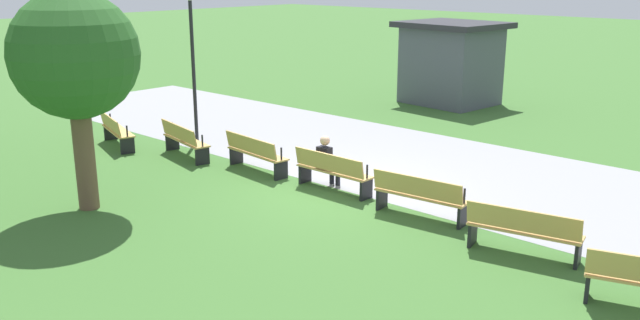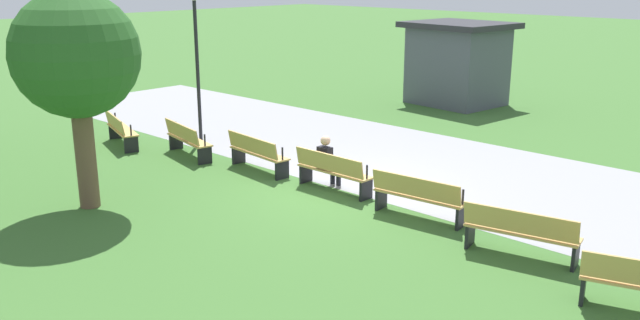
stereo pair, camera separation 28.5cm
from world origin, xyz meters
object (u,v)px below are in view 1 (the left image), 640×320
Objects in this scene: bench_1 at (184,139)px; bench_3 at (332,170)px; bench_0 at (115,130)px; tree_2 at (75,57)px; bench_4 at (420,195)px; bench_2 at (255,153)px; bench_5 at (524,230)px; lamp_post at (192,38)px; kiosk at (451,62)px; person_seated at (327,160)px.

bench_1 and bench_3 have the same top height.
bench_3 is (6.96, 1.06, 0.00)m from bench_0.
bench_3 is 0.43× the size of tree_2.
bench_4 is (9.31, 0.94, 0.00)m from bench_0.
bench_2 is 1.02× the size of bench_3.
bench_5 is at bearing -5.78° from bench_3.
lamp_post is 10.09m from kiosk.
bench_1 is at bearing -90.04° from kiosk.
bench_2 is 0.53× the size of kiosk.
bench_1 is 4.79m from tree_2.
person_seated is at bearing 152.81° from bench_3.
bench_3 is 0.51× the size of kiosk.
bench_3 is at bearing 171.29° from bench_4.
bench_2 and bench_4 have the same top height.
bench_3 and bench_4 have the same top height.
kiosk is at bearing 95.57° from bench_1.
bench_3 is at bearing 26.13° from bench_0.
bench_5 is 0.45× the size of tree_2.
kiosk is (-3.51, 10.53, 1.02)m from bench_3.
bench_5 is 10.83m from lamp_post.
bench_0 and bench_4 have the same top height.
tree_2 is 14.76m from kiosk.
bench_2 is 2.09m from person_seated.
kiosk is (-1.16, 10.65, 1.02)m from bench_2.
person_seated is at bearing 13.06° from bench_2.
bench_0 is 5.64m from tree_2.
person_seated is 0.27× the size of tree_2.
tree_2 is (-2.71, -4.28, 2.44)m from person_seated.
person_seated is at bearing 19.64° from bench_1.
bench_4 is 8.56m from lamp_post.
bench_2 is 0.46× the size of lamp_post.
bench_4 is 0.44× the size of tree_2.
bench_0 is at bearing -169.76° from person_seated.
bench_3 is 4.70m from bench_5.
tree_2 is (3.96, -3.07, 2.60)m from bench_0.
bench_5 is at bearing 11.64° from bench_1.
lamp_post is at bearing 161.41° from bench_5.
bench_2 is (4.60, 0.94, 0.00)m from bench_0.
bench_4 is at bearing -55.15° from kiosk.
bench_0 is 6.78m from person_seated.
bench_1 is 2.35m from bench_2.
bench_1 is 1.03× the size of bench_3.
lamp_post reaches higher than bench_2.
bench_3 is 2.35m from bench_4.
tree_2 is at bearing -148.91° from bench_4.
bench_1 is at bearing -174.22° from bench_3.
bench_1 is 1.63× the size of person_seated.
bench_0 is at bearing 179.97° from bench_4.
bench_4 is at bearing 5.82° from bench_2.
bench_4 is at bearing 36.91° from tree_2.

